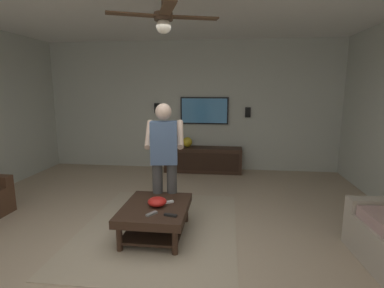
{
  "coord_description": "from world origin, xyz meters",
  "views": [
    {
      "loc": [
        -3.13,
        -0.86,
        1.83
      ],
      "look_at": [
        0.69,
        -0.39,
        1.11
      ],
      "focal_mm": 27.77,
      "sensor_mm": 36.0,
      "label": 1
    }
  ],
  "objects_px": {
    "remote_black": "(170,215)",
    "vase_round": "(187,142)",
    "coffee_table": "(156,213)",
    "person_standing": "(164,155)",
    "remote_grey": "(152,214)",
    "wall_speaker_left": "(248,112)",
    "tv": "(204,111)",
    "remote_white": "(168,202)",
    "media_console": "(203,160)",
    "bowl": "(157,202)",
    "wall_speaker_right": "(157,108)",
    "ceiling_fan": "(164,19)"
  },
  "relations": [
    {
      "from": "tv",
      "to": "wall_speaker_right",
      "type": "relative_size",
      "value": 4.89
    },
    {
      "from": "coffee_table",
      "to": "wall_speaker_right",
      "type": "distance_m",
      "value": 3.54
    },
    {
      "from": "wall_speaker_left",
      "to": "coffee_table",
      "type": "bearing_deg",
      "value": 158.28
    },
    {
      "from": "coffee_table",
      "to": "remote_grey",
      "type": "bearing_deg",
      "value": -174.82
    },
    {
      "from": "tv",
      "to": "person_standing",
      "type": "relative_size",
      "value": 0.66
    },
    {
      "from": "remote_grey",
      "to": "remote_white",
      "type": "bearing_deg",
      "value": -163.19
    },
    {
      "from": "remote_grey",
      "to": "wall_speaker_left",
      "type": "distance_m",
      "value": 3.89
    },
    {
      "from": "media_console",
      "to": "tv",
      "type": "height_order",
      "value": "tv"
    },
    {
      "from": "person_standing",
      "to": "wall_speaker_right",
      "type": "distance_m",
      "value": 2.93
    },
    {
      "from": "wall_speaker_right",
      "to": "ceiling_fan",
      "type": "height_order",
      "value": "ceiling_fan"
    },
    {
      "from": "person_standing",
      "to": "bowl",
      "type": "relative_size",
      "value": 6.97
    },
    {
      "from": "remote_white",
      "to": "remote_black",
      "type": "xyz_separation_m",
      "value": [
        -0.38,
        -0.11,
        0.0
      ]
    },
    {
      "from": "bowl",
      "to": "remote_black",
      "type": "xyz_separation_m",
      "value": [
        -0.28,
        -0.22,
        -0.04
      ]
    },
    {
      "from": "media_console",
      "to": "tv",
      "type": "bearing_deg",
      "value": 180.0
    },
    {
      "from": "remote_white",
      "to": "ceiling_fan",
      "type": "distance_m",
      "value": 2.16
    },
    {
      "from": "media_console",
      "to": "wall_speaker_right",
      "type": "bearing_deg",
      "value": -103.15
    },
    {
      "from": "bowl",
      "to": "wall_speaker_right",
      "type": "distance_m",
      "value": 3.5
    },
    {
      "from": "bowl",
      "to": "remote_white",
      "type": "relative_size",
      "value": 1.57
    },
    {
      "from": "media_console",
      "to": "remote_black",
      "type": "distance_m",
      "value": 3.32
    },
    {
      "from": "coffee_table",
      "to": "person_standing",
      "type": "xyz_separation_m",
      "value": [
        0.49,
        -0.02,
        0.64
      ]
    },
    {
      "from": "tv",
      "to": "person_standing",
      "type": "distance_m",
      "value": 2.82
    },
    {
      "from": "person_standing",
      "to": "bowl",
      "type": "bearing_deg",
      "value": 171.63
    },
    {
      "from": "tv",
      "to": "bowl",
      "type": "xyz_separation_m",
      "value": [
        -3.27,
        0.32,
        -0.9
      ]
    },
    {
      "from": "coffee_table",
      "to": "ceiling_fan",
      "type": "height_order",
      "value": "ceiling_fan"
    },
    {
      "from": "remote_grey",
      "to": "vase_round",
      "type": "bearing_deg",
      "value": -145.73
    },
    {
      "from": "remote_black",
      "to": "wall_speaker_left",
      "type": "xyz_separation_m",
      "value": [
        3.57,
        -1.06,
        0.91
      ]
    },
    {
      "from": "person_standing",
      "to": "vase_round",
      "type": "distance_m",
      "value": 2.59
    },
    {
      "from": "bowl",
      "to": "tv",
      "type": "bearing_deg",
      "value": -5.51
    },
    {
      "from": "coffee_table",
      "to": "vase_round",
      "type": "relative_size",
      "value": 4.55
    },
    {
      "from": "tv",
      "to": "remote_black",
      "type": "relative_size",
      "value": 7.18
    },
    {
      "from": "remote_black",
      "to": "remote_grey",
      "type": "height_order",
      "value": "same"
    },
    {
      "from": "remote_white",
      "to": "remote_black",
      "type": "relative_size",
      "value": 1.0
    },
    {
      "from": "tv",
      "to": "wall_speaker_left",
      "type": "xyz_separation_m",
      "value": [
        0.01,
        -0.97,
        -0.03
      ]
    },
    {
      "from": "media_console",
      "to": "tv",
      "type": "relative_size",
      "value": 1.58
    },
    {
      "from": "remote_black",
      "to": "vase_round",
      "type": "relative_size",
      "value": 0.68
    },
    {
      "from": "media_console",
      "to": "wall_speaker_right",
      "type": "relative_size",
      "value": 7.73
    },
    {
      "from": "tv",
      "to": "bowl",
      "type": "relative_size",
      "value": 4.58
    },
    {
      "from": "bowl",
      "to": "vase_round",
      "type": "height_order",
      "value": "vase_round"
    },
    {
      "from": "coffee_table",
      "to": "wall_speaker_left",
      "type": "height_order",
      "value": "wall_speaker_left"
    },
    {
      "from": "media_console",
      "to": "remote_black",
      "type": "xyz_separation_m",
      "value": [
        -3.31,
        0.09,
        0.14
      ]
    },
    {
      "from": "bowl",
      "to": "vase_round",
      "type": "xyz_separation_m",
      "value": [
        3.07,
        0.05,
        0.21
      ]
    },
    {
      "from": "remote_white",
      "to": "remote_grey",
      "type": "bearing_deg",
      "value": -139.23
    },
    {
      "from": "coffee_table",
      "to": "person_standing",
      "type": "bearing_deg",
      "value": -1.97
    },
    {
      "from": "coffee_table",
      "to": "media_console",
      "type": "relative_size",
      "value": 0.59
    },
    {
      "from": "media_console",
      "to": "remote_white",
      "type": "distance_m",
      "value": 2.94
    },
    {
      "from": "bowl",
      "to": "wall_speaker_left",
      "type": "xyz_separation_m",
      "value": [
        3.28,
        -1.28,
        0.87
      ]
    },
    {
      "from": "bowl",
      "to": "ceiling_fan",
      "type": "distance_m",
      "value": 2.11
    },
    {
      "from": "remote_white",
      "to": "vase_round",
      "type": "relative_size",
      "value": 0.68
    },
    {
      "from": "tv",
      "to": "vase_round",
      "type": "xyz_separation_m",
      "value": [
        -0.2,
        0.36,
        -0.69
      ]
    },
    {
      "from": "bowl",
      "to": "wall_speaker_left",
      "type": "bearing_deg",
      "value": -21.32
    }
  ]
}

